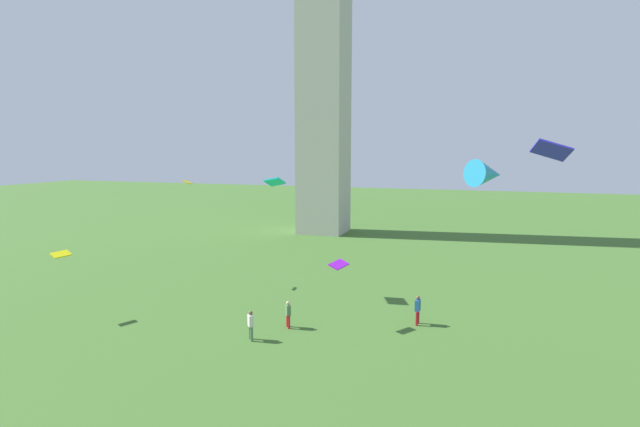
% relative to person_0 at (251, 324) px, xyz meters
% --- Properties ---
extents(person_0, '(0.46, 0.48, 1.63)m').
position_rel_person_0_xyz_m(person_0, '(0.00, 0.00, 0.00)').
color(person_0, '#51754C').
rests_on(person_0, ground_plane).
extents(person_1, '(0.30, 0.54, 1.73)m').
position_rel_person_0_xyz_m(person_1, '(8.21, 5.21, 0.06)').
color(person_1, red).
rests_on(person_1, ground_plane).
extents(person_2, '(0.44, 0.47, 1.57)m').
position_rel_person_0_xyz_m(person_2, '(1.21, 2.34, -0.03)').
color(person_2, red).
rests_on(person_2, ground_plane).
extents(kite_flying_0, '(0.53, 0.85, 0.39)m').
position_rel_person_0_xyz_m(kite_flying_0, '(-9.50, 8.75, 6.85)').
color(kite_flying_0, gold).
extents(kite_flying_1, '(1.82, 1.16, 1.09)m').
position_rel_person_0_xyz_m(kite_flying_1, '(14.43, 2.22, 9.24)').
color(kite_flying_1, '#2E27C3').
extents(kite_flying_2, '(2.20, 2.27, 1.41)m').
position_rel_person_0_xyz_m(kite_flying_2, '(11.69, 1.28, 8.14)').
color(kite_flying_2, '#2591C9').
extents(kite_flying_3, '(1.10, 1.23, 0.42)m').
position_rel_person_0_xyz_m(kite_flying_3, '(3.88, 3.54, 2.74)').
color(kite_flying_3, purple).
extents(kite_flying_4, '(1.00, 1.18, 0.32)m').
position_rel_person_0_xyz_m(kite_flying_4, '(-12.26, -0.49, 3.06)').
color(kite_flying_4, '#C7BF0B').
extents(kite_flying_5, '(1.14, 1.64, 0.77)m').
position_rel_person_0_xyz_m(kite_flying_5, '(-2.11, 8.21, 7.04)').
color(kite_flying_5, '#0DCFCF').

